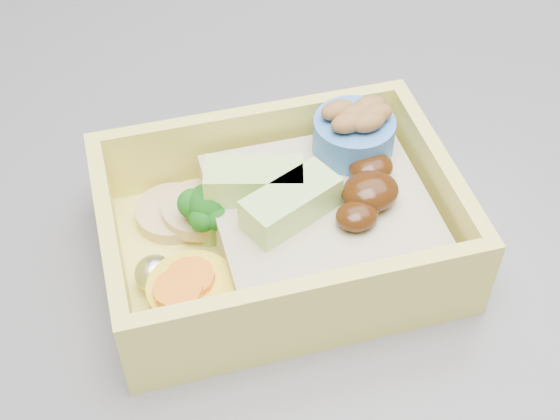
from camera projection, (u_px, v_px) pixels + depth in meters
name	position (u px, v px, depth m)	size (l,w,h in m)	color
bento_box	(290.00, 221.00, 0.42)	(0.20, 0.16, 0.07)	#F1E763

